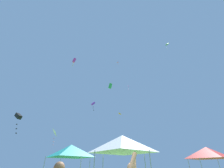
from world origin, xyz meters
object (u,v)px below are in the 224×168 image
canopy_tent_white (122,144)px  kite_magenta_diamond (128,86)px  canopy_tent_teal (71,151)px  kite_magenta_box (74,60)px  kite_green_box (110,86)px  kite_pink_box (118,62)px  kite_purple_box (93,104)px  kite_black_box (18,117)px  canopy_tent_red (207,153)px  kite_lime_delta (167,44)px  kite_orange_delta (120,114)px  kite_white_diamond (55,133)px

canopy_tent_white → kite_magenta_diamond: 27.68m
canopy_tent_white → canopy_tent_teal: bearing=142.2°
kite_magenta_box → kite_green_box: bearing=30.2°
kite_pink_box → kite_magenta_diamond: kite_pink_box is taller
kite_magenta_diamond → kite_purple_box: size_ratio=0.67×
kite_pink_box → kite_green_box: (-2.20, 2.49, -5.50)m
kite_black_box → kite_green_box: size_ratio=1.71×
canopy_tent_teal → kite_magenta_box: 26.50m
kite_black_box → canopy_tent_teal: bearing=-7.5°
kite_purple_box → kite_magenta_box: bearing=-139.3°
kite_purple_box → canopy_tent_red: bearing=-43.5°
kite_green_box → kite_lime_delta: kite_lime_delta is taller
kite_black_box → kite_pink_box: size_ratio=1.82×
kite_magenta_diamond → kite_pink_box: bearing=-131.6°
canopy_tent_teal → kite_lime_delta: bearing=37.8°
canopy_tent_white → kite_pink_box: 29.66m
kite_magenta_box → kite_lime_delta: (22.94, -0.65, 2.50)m
kite_green_box → kite_orange_delta: 14.17m
canopy_tent_teal → kite_magenta_diamond: bearing=71.3°
kite_pink_box → kite_lime_delta: size_ratio=0.64×
canopy_tent_red → kite_black_box: bearing=-176.2°
canopy_tent_white → kite_black_box: 13.67m
kite_green_box → canopy_tent_red: bearing=-53.7°
kite_pink_box → canopy_tent_red: bearing=-54.7°
kite_white_diamond → canopy_tent_teal: bearing=-55.7°
canopy_tent_white → kite_orange_delta: size_ratio=5.35×
kite_pink_box → kite_purple_box: 12.41m
canopy_tent_white → kite_purple_box: bearing=109.5°
kite_magenta_box → kite_magenta_diamond: size_ratio=1.74×
canopy_tent_red → kite_orange_delta: bearing=143.3°
kite_magenta_box → kite_orange_delta: kite_magenta_box is taller
canopy_tent_teal → kite_purple_box: 20.80m
kite_purple_box → kite_pink_box: bearing=-13.7°
kite_magenta_diamond → kite_purple_box: (-8.53, -1.21, -4.93)m
kite_lime_delta → kite_orange_delta: bearing=-163.4°
canopy_tent_white → kite_orange_delta: 14.28m
kite_magenta_diamond → canopy_tent_red: bearing=-66.4°
canopy_tent_white → kite_magenta_box: bearing=125.5°
kite_white_diamond → kite_orange_delta: 11.67m
kite_lime_delta → canopy_tent_white: bearing=-124.0°
kite_white_diamond → kite_lime_delta: bearing=5.1°
canopy_tent_white → kite_purple_box: kite_purple_box is taller
kite_green_box → kite_purple_box: size_ratio=0.61×
kite_black_box → canopy_tent_red: bearing=3.8°
kite_black_box → kite_magenta_diamond: 25.35m
kite_pink_box → kite_purple_box: kite_pink_box is taller
canopy_tent_red → kite_orange_delta: 12.80m
kite_black_box → kite_pink_box: bearing=52.9°
kite_magenta_diamond → kite_purple_box: 9.93m
kite_magenta_box → kite_orange_delta: 19.65m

